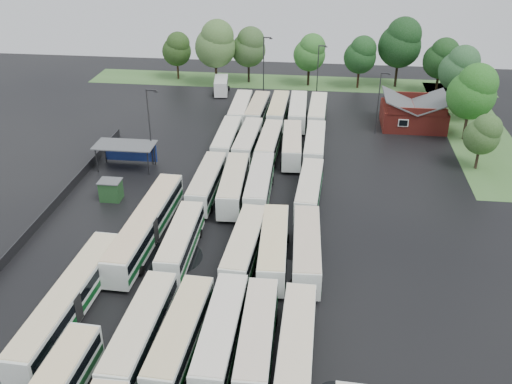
# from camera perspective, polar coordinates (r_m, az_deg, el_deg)

# --- Properties ---
(ground) EXTENTS (160.00, 160.00, 0.00)m
(ground) POSITION_cam_1_polar(r_m,az_deg,el_deg) (58.97, -3.36, -7.46)
(ground) COLOR black
(ground) RESTS_ON ground
(brick_building) EXTENTS (10.07, 8.60, 5.39)m
(brick_building) POSITION_cam_1_polar(r_m,az_deg,el_deg) (96.77, 15.44, 7.39)
(brick_building) COLOR maroon
(brick_building) RESTS_ON ground
(wash_shed) EXTENTS (8.20, 4.20, 3.58)m
(wash_shed) POSITION_cam_1_polar(r_m,az_deg,el_deg) (80.40, -12.87, 4.39)
(wash_shed) COLOR #2D2D30
(wash_shed) RESTS_ON ground
(utility_hut) EXTENTS (2.70, 2.20, 2.62)m
(utility_hut) POSITION_cam_1_polar(r_m,az_deg,el_deg) (72.81, -14.31, 0.20)
(utility_hut) COLOR #1D461F
(utility_hut) RESTS_ON ground
(grass_strip_north) EXTENTS (80.00, 10.00, 0.01)m
(grass_strip_north) POSITION_cam_1_polar(r_m,az_deg,el_deg) (117.37, 3.16, 10.92)
(grass_strip_north) COLOR #406D31
(grass_strip_north) RESTS_ON ground
(grass_strip_east) EXTENTS (10.00, 50.00, 0.01)m
(grass_strip_east) POSITION_cam_1_polar(r_m,az_deg,el_deg) (99.45, 21.02, 5.92)
(grass_strip_east) COLOR #406D31
(grass_strip_east) RESTS_ON ground
(west_fence) EXTENTS (0.10, 50.00, 1.20)m
(west_fence) POSITION_cam_1_polar(r_m,az_deg,el_deg) (71.83, -19.96, -1.73)
(west_fence) COLOR #2D2D30
(west_fence) RESTS_ON ground
(bus_r1c0) EXTENTS (3.07, 12.92, 3.58)m
(bus_r1c0) POSITION_cam_1_polar(r_m,az_deg,el_deg) (49.14, -11.43, -13.55)
(bus_r1c0) COLOR silver
(bus_r1c0) RESTS_ON ground
(bus_r1c1) EXTENTS (3.21, 12.69, 3.50)m
(bus_r1c1) POSITION_cam_1_polar(r_m,az_deg,el_deg) (48.34, -7.55, -14.05)
(bus_r1c1) COLOR silver
(bus_r1c1) RESTS_ON ground
(bus_r1c2) EXTENTS (2.77, 12.74, 3.54)m
(bus_r1c2) POSITION_cam_1_polar(r_m,az_deg,el_deg) (48.15, -3.50, -13.99)
(bus_r1c2) COLOR silver
(bus_r1c2) RESTS_ON ground
(bus_r1c3) EXTENTS (2.96, 12.47, 3.45)m
(bus_r1c3) POSITION_cam_1_polar(r_m,az_deg,el_deg) (47.78, 0.13, -14.39)
(bus_r1c3) COLOR silver
(bus_r1c3) RESTS_ON ground
(bus_r1c4) EXTENTS (2.76, 12.60, 3.50)m
(bus_r1c4) POSITION_cam_1_polar(r_m,az_deg,el_deg) (47.20, 4.06, -15.07)
(bus_r1c4) COLOR silver
(bus_r1c4) RESTS_ON ground
(bus_r2c0) EXTENTS (2.74, 12.21, 3.39)m
(bus_r2c0) POSITION_cam_1_polar(r_m,az_deg,el_deg) (59.93, -7.51, -4.89)
(bus_r2c0) COLOR silver
(bus_r2c0) RESTS_ON ground
(bus_r2c2) EXTENTS (3.29, 12.73, 3.51)m
(bus_r2c2) POSITION_cam_1_polar(r_m,az_deg,el_deg) (58.45, -1.15, -5.48)
(bus_r2c2) COLOR silver
(bus_r2c2) RESTS_ON ground
(bus_r2c3) EXTENTS (3.28, 12.84, 3.54)m
(bus_r2c3) POSITION_cam_1_polar(r_m,az_deg,el_deg) (58.32, 1.77, -5.55)
(bus_r2c3) COLOR silver
(bus_r2c3) RESTS_ON ground
(bus_r2c4) EXTENTS (3.30, 12.95, 3.57)m
(bus_r2c4) POSITION_cam_1_polar(r_m,az_deg,el_deg) (58.22, 5.06, -5.70)
(bus_r2c4) COLOR silver
(bus_r2c4) RESTS_ON ground
(bus_r3c0) EXTENTS (2.84, 12.63, 3.51)m
(bus_r3c0) POSITION_cam_1_polar(r_m,az_deg,el_deg) (71.23, -4.91, 0.93)
(bus_r3c0) COLOR silver
(bus_r3c0) RESTS_ON ground
(bus_r3c1) EXTENTS (3.26, 12.97, 3.58)m
(bus_r3c1) POSITION_cam_1_polar(r_m,az_deg,el_deg) (70.43, -2.25, 0.73)
(bus_r3c1) COLOR silver
(bus_r3c1) RESTS_ON ground
(bus_r3c2) EXTENTS (3.04, 12.98, 3.60)m
(bus_r3c2) POSITION_cam_1_polar(r_m,az_deg,el_deg) (70.40, 0.34, 0.75)
(bus_r3c2) COLOR silver
(bus_r3c2) RESTS_ON ground
(bus_r3c4) EXTENTS (3.16, 12.46, 3.44)m
(bus_r3c4) POSITION_cam_1_polar(r_m,az_deg,el_deg) (69.67, 5.36, 0.23)
(bus_r3c4) COLOR silver
(bus_r3c4) RESTS_ON ground
(bus_r4c0) EXTENTS (2.72, 12.58, 3.50)m
(bus_r4c0) POSITION_cam_1_polar(r_m,az_deg,el_deg) (83.58, -2.93, 5.20)
(bus_r4c0) COLOR silver
(bus_r4c0) RESTS_ON ground
(bus_r4c1) EXTENTS (3.01, 12.53, 3.47)m
(bus_r4c1) POSITION_cam_1_polar(r_m,az_deg,el_deg) (82.99, -0.82, 5.05)
(bus_r4c1) COLOR silver
(bus_r4c1) RESTS_ON ground
(bus_r4c2) EXTENTS (2.92, 12.33, 3.41)m
(bus_r4c2) POSITION_cam_1_polar(r_m,az_deg,el_deg) (82.37, 1.32, 4.84)
(bus_r4c2) COLOR silver
(bus_r4c2) RESTS_ON ground
(bus_r4c3) EXTENTS (3.25, 12.52, 3.45)m
(bus_r4c3) POSITION_cam_1_polar(r_m,az_deg,el_deg) (82.14, 3.61, 4.74)
(bus_r4c3) COLOR silver
(bus_r4c3) RESTS_ON ground
(bus_r4c4) EXTENTS (2.85, 12.72, 3.53)m
(bus_r4c4) POSITION_cam_1_polar(r_m,az_deg,el_deg) (82.00, 5.89, 4.63)
(bus_r4c4) COLOR silver
(bus_r4c4) RESTS_ON ground
(bus_r5c0) EXTENTS (2.91, 12.73, 3.53)m
(bus_r5c0) POSITION_cam_1_polar(r_m,az_deg,el_deg) (95.58, -1.57, 8.19)
(bus_r5c0) COLOR silver
(bus_r5c0) RESTS_ON ground
(bus_r5c1) EXTENTS (3.01, 12.33, 3.41)m
(bus_r5c1) POSITION_cam_1_polar(r_m,az_deg,el_deg) (95.52, 0.16, 8.15)
(bus_r5c1) COLOR silver
(bus_r5c1) RESTS_ON ground
(bus_r5c2) EXTENTS (2.83, 12.72, 3.53)m
(bus_r5c2) POSITION_cam_1_polar(r_m,az_deg,el_deg) (95.25, 2.25, 8.11)
(bus_r5c2) COLOR silver
(bus_r5c2) RESTS_ON ground
(bus_r5c3) EXTENTS (3.02, 12.94, 3.59)m
(bus_r5c3) POSITION_cam_1_polar(r_m,az_deg,el_deg) (95.07, 4.21, 8.03)
(bus_r5c3) COLOR silver
(bus_r5c3) RESTS_ON ground
(bus_r5c4) EXTENTS (2.96, 12.69, 3.52)m
(bus_r5c4) POSITION_cam_1_polar(r_m,az_deg,el_deg) (95.02, 6.17, 7.91)
(bus_r5c4) COLOR silver
(bus_r5c4) RESTS_ON ground
(artic_bus_west_b) EXTENTS (3.42, 19.46, 3.60)m
(artic_bus_west_b) POSITION_cam_1_polar(r_m,az_deg,el_deg) (63.03, -10.89, -3.27)
(artic_bus_west_b) COLOR silver
(artic_bus_west_b) RESTS_ON ground
(artic_bus_west_c) EXTENTS (3.28, 18.54, 3.42)m
(artic_bus_west_c) POSITION_cam_1_polar(r_m,az_deg,el_deg) (54.06, -18.19, -10.27)
(artic_bus_west_c) COLOR silver
(artic_bus_west_c) RESTS_ON ground
(minibus) EXTENTS (3.29, 6.85, 2.87)m
(minibus) POSITION_cam_1_polar(r_m,az_deg,el_deg) (110.00, -3.51, 10.61)
(minibus) COLOR white
(minibus) RESTS_ON ground
(tree_north_0) EXTENTS (5.81, 5.81, 9.62)m
(tree_north_0) POSITION_cam_1_polar(r_m,az_deg,el_deg) (118.80, -7.89, 14.01)
(tree_north_0) COLOR #352413
(tree_north_0) RESTS_ON ground
(tree_north_1) EXTENTS (7.83, 7.83, 12.97)m
(tree_north_1) POSITION_cam_1_polar(r_m,az_deg,el_deg) (112.97, -4.02, 14.61)
(tree_north_1) COLOR #372619
(tree_north_1) RESTS_ON ground
(tree_north_2) EXTENTS (6.72, 6.72, 11.13)m
(tree_north_2) POSITION_cam_1_polar(r_m,az_deg,el_deg) (115.28, -0.67, 14.33)
(tree_north_2) COLOR black
(tree_north_2) RESTS_ON ground
(tree_north_3) EXTENTS (6.21, 6.21, 10.28)m
(tree_north_3) POSITION_cam_1_polar(r_m,az_deg,el_deg) (113.81, 5.46, 13.75)
(tree_north_3) COLOR black
(tree_north_3) RESTS_ON ground
(tree_north_4) EXTENTS (6.17, 6.17, 10.23)m
(tree_north_4) POSITION_cam_1_polar(r_m,az_deg,el_deg) (113.50, 10.46, 13.37)
(tree_north_4) COLOR #341E13
(tree_north_4) RESTS_ON ground
(tree_north_5) EXTENTS (8.17, 8.17, 13.53)m
(tree_north_5) POSITION_cam_1_polar(r_m,az_deg,el_deg) (115.41, 14.30, 14.31)
(tree_north_5) COLOR black
(tree_north_5) RESTS_ON ground
(tree_north_6) EXTENTS (5.25, 5.24, 8.69)m
(tree_north_6) POSITION_cam_1_polar(r_m,az_deg,el_deg) (114.41, 19.56, 11.85)
(tree_north_6) COLOR black
(tree_north_6) RESTS_ON ground
(tree_east_0) EXTENTS (4.85, 4.85, 8.04)m
(tree_east_0) POSITION_cam_1_polar(r_m,az_deg,el_deg) (82.92, 21.79, 5.41)
(tree_east_0) COLOR #36261D
(tree_east_0) RESTS_ON ground
(tree_east_1) EXTENTS (7.26, 7.26, 12.02)m
(tree_east_1) POSITION_cam_1_polar(r_m,az_deg,el_deg) (92.06, 20.91, 9.40)
(tree_east_1) COLOR #3C2A21
(tree_east_1) RESTS_ON ground
(tree_east_2) EXTENTS (5.37, 5.37, 8.89)m
(tree_east_2) POSITION_cam_1_polar(r_m,az_deg,el_deg) (101.04, 20.91, 9.73)
(tree_east_2) COLOR black
(tree_east_2) RESTS_ON ground
(tree_east_3) EXTENTS (6.79, 6.79, 11.25)m
(tree_east_3) POSITION_cam_1_polar(r_m,az_deg,el_deg) (106.11, 19.74, 11.59)
(tree_east_3) COLOR #342011
(tree_east_3) RESTS_ON ground
(tree_east_4) EXTENTS (6.46, 6.46, 10.71)m
(tree_east_4) POSITION_cam_1_polar(r_m,az_deg,el_deg) (113.28, 18.11, 12.61)
(tree_east_4) COLOR black
(tree_east_4) RESTS_ON ground
(lamp_post_ne) EXTENTS (1.52, 0.30, 9.86)m
(lamp_post_ne) POSITION_cam_1_polar(r_m,az_deg,el_deg) (91.15, 12.24, 9.10)
(lamp_post_ne) COLOR #2D2D30
(lamp_post_ne) RESTS_ON ground
(lamp_post_nw) EXTENTS (1.68, 0.33, 10.91)m
(lamp_post_nw) POSITION_cam_1_polar(r_m,az_deg,el_deg) (79.35, -10.54, 6.92)
(lamp_post_nw) COLOR #2D2D30
(lamp_post_nw) RESTS_ON ground
(lamp_post_back_w) EXTENTS (1.69, 0.33, 10.98)m
(lamp_post_back_w) POSITION_cam_1_polar(r_m,az_deg,el_deg) (107.11, 0.85, 12.85)
(lamp_post_back_w) COLOR #2D2D30
(lamp_post_back_w) RESTS_ON ground
(lamp_post_back_e) EXTENTS (1.57, 0.31, 10.20)m
(lamp_post_back_e) POSITION_cam_1_polar(r_m,az_deg,el_deg) (104.91, 6.27, 12.11)
(lamp_post_back_e) COLOR #2D2D30
(lamp_post_back_e) RESTS_ON ground
(puddle_2) EXTENTS (6.65, 6.65, 0.01)m
(puddle_2) POSITION_cam_1_polar(r_m,az_deg,el_deg) (60.91, -8.48, -6.47)
(puddle_2) COLOR black
(puddle_2) RESTS_ON ground
(puddle_3) EXTENTS (4.87, 4.87, 0.01)m
(puddle_3) POSITION_cam_1_polar(r_m,az_deg,el_deg) (58.29, 2.10, -7.89)
(puddle_3) COLOR black
(puddle_3) RESTS_ON ground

